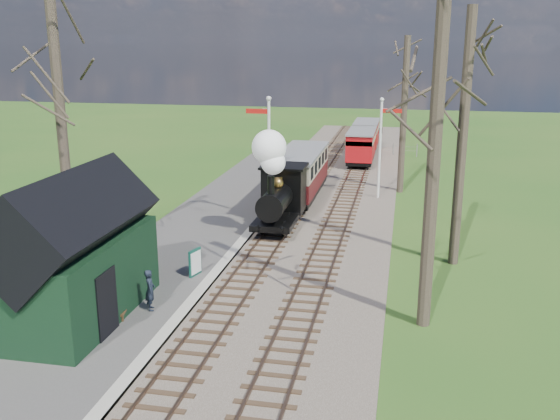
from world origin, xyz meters
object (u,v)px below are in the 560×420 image
at_px(station_shed, 74,255).
at_px(semaphore_far, 382,141).
at_px(person, 150,290).
at_px(coach, 300,172).
at_px(red_carriage_a, 361,146).
at_px(bench, 119,302).
at_px(red_carriage_b, 366,135).
at_px(sign_board, 195,262).
at_px(semaphore_near, 268,151).
at_px(locomotive, 278,186).

distance_m(station_shed, semaphore_far, 20.01).
bearing_deg(person, station_shed, 91.54).
distance_m(coach, red_carriage_a, 11.04).
bearing_deg(bench, red_carriage_b, 80.04).
xyz_separation_m(station_shed, red_carriage_a, (6.90, 27.63, -0.87)).
relative_size(red_carriage_b, sign_board, 4.57).
bearing_deg(semaphore_near, coach, 81.08).
xyz_separation_m(coach, sign_board, (-1.82, -12.74, -0.90)).
bearing_deg(sign_board, locomotive, 74.82).
bearing_deg(semaphore_far, coach, -165.88).
distance_m(coach, sign_board, 12.90).
distance_m(station_shed, red_carriage_b, 33.85).
distance_m(locomotive, coach, 6.10).
bearing_deg(locomotive, semaphore_far, 58.54).
xyz_separation_m(station_shed, coach, (4.30, 16.90, -0.65)).
distance_m(red_carriage_a, sign_board, 23.89).
xyz_separation_m(station_shed, red_carriage_b, (6.90, 33.13, -0.87)).
distance_m(red_carriage_a, person, 27.14).
relative_size(semaphore_near, red_carriage_a, 1.32).
relative_size(station_shed, person, 4.56).
height_order(semaphore_far, bench, semaphore_far).
bearing_deg(sign_board, red_carriage_b, 81.32).
bearing_deg(locomotive, sign_board, -105.18).
relative_size(locomotive, person, 3.50).
height_order(semaphore_far, red_carriage_b, semaphore_far).
bearing_deg(person, bench, 95.62).
bearing_deg(locomotive, red_carriage_a, 81.16).
xyz_separation_m(semaphore_near, coach, (0.77, 4.90, -2.00)).
relative_size(semaphore_far, red_carriage_b, 1.21).
relative_size(semaphore_near, locomotive, 1.29).
relative_size(locomotive, coach, 0.62).
relative_size(semaphore_far, locomotive, 1.18).
bearing_deg(locomotive, bench, -106.76).
bearing_deg(coach, semaphore_far, 14.12).
relative_size(semaphore_near, sign_board, 6.02).
relative_size(station_shed, coach, 0.81).
distance_m(semaphore_near, locomotive, 1.98).
relative_size(station_shed, red_carriage_b, 1.34).
bearing_deg(coach, bench, -100.80).
distance_m(semaphore_far, person, 18.48).
height_order(coach, red_carriage_a, coach).
relative_size(red_carriage_b, person, 3.41).
xyz_separation_m(locomotive, bench, (-3.13, -10.38, -1.64)).
height_order(station_shed, bench, station_shed).
distance_m(red_carriage_a, bench, 27.79).
relative_size(semaphore_far, person, 4.14).
bearing_deg(coach, red_carriage_b, 80.90).
bearing_deg(semaphore_far, red_carriage_a, 100.44).
bearing_deg(person, semaphore_near, -30.57).
bearing_deg(red_carriage_a, person, -100.30).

